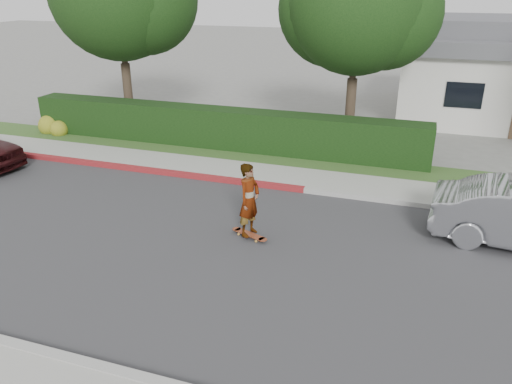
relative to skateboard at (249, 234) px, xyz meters
The scene contains 12 objects.
ground 1.00m from the skateboard, 113.86° to the right, with size 120.00×120.00×0.00m, color slate.
road 1.00m from the skateboard, 113.86° to the right, with size 60.00×8.00×0.01m, color #2D2D30.
curb_near 5.03m from the skateboard, 94.60° to the right, with size 60.00×0.20×0.15m, color #9E9E99.
curb_far 3.21m from the skateboard, 97.20° to the left, with size 60.00×0.20×0.15m, color #9E9E99.
curb_red_section 6.27m from the skateboard, 149.45° to the left, with size 12.00×0.21×0.15m, color maroon.
sidewalk_far 4.11m from the skateboard, 95.62° to the left, with size 60.00×1.60×0.12m, color gray.
planting_strip 5.70m from the skateboard, 94.05° to the left, with size 60.00×1.60×0.10m, color #2D4C1E.
hedge 7.18m from the skateboard, 118.41° to the left, with size 15.00×1.00×1.50m, color black.
flowering_shrub 11.93m from the skateboard, 150.77° to the left, with size 1.40×1.00×0.90m.
tree_center 9.64m from the skateboard, 82.55° to the left, with size 5.66×4.84×7.44m.
skateboard is the anchor object (origin of this frame).
skateboarder 0.91m from the skateboard, 63.43° to the left, with size 0.65×0.43×1.79m, color white.
Camera 1 is at (3.94, -9.15, 5.69)m, focal length 35.00 mm.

